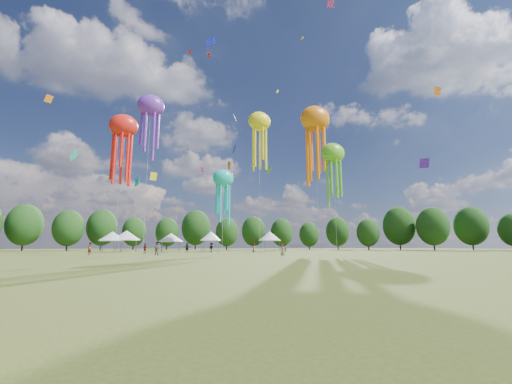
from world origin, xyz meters
name	(u,v)px	position (x,y,z in m)	size (l,w,h in m)	color
ground	(391,273)	(0.00, 0.00, 0.00)	(300.00, 300.00, 0.00)	#384416
spectator_near	(157,248)	(-9.23, 33.52, 0.88)	(0.85, 0.67, 1.76)	gray
spectators_far	(212,248)	(0.67, 46.50, 0.85)	(33.13, 25.80, 1.81)	gray
festival_tents	(176,236)	(-4.89, 57.33, 3.22)	(36.96, 9.38, 4.39)	#47474C
show_kites	(249,138)	(5.75, 40.53, 20.10)	(40.42, 22.39, 28.09)	purple
small_kites	(216,94)	(0.27, 43.55, 29.18)	(65.93, 66.16, 40.51)	purple
treeline	(180,222)	(-3.87, 62.51, 6.54)	(201.57, 95.24, 13.43)	#38281C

